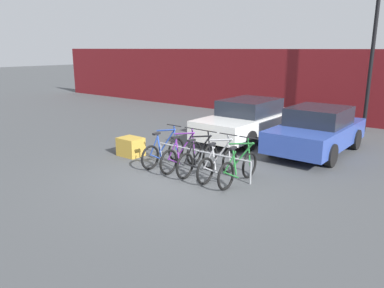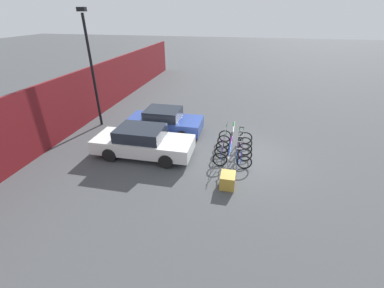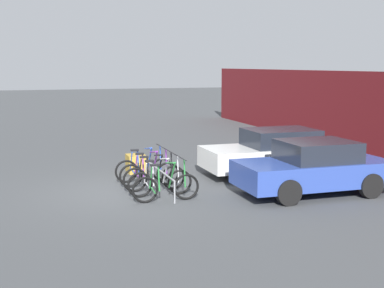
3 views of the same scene
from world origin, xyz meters
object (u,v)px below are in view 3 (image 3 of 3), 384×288
(bicycle_silver, at_px, (160,182))
(car_white, at_px, (278,152))
(bike_rack, at_px, (160,173))
(bicycle_blue, at_px, (144,169))
(bicycle_purple, at_px, (150,173))
(car_blue, at_px, (314,168))
(bicycle_black, at_px, (154,177))
(bicycle_green, at_px, (166,186))
(cargo_crate, at_px, (136,164))

(bicycle_silver, height_order, car_white, car_white)
(car_white, bearing_deg, bike_rack, -76.56)
(bike_rack, height_order, bicycle_blue, bicycle_blue)
(bicycle_purple, xyz_separation_m, bicycle_silver, (1.15, 0.00, 0.00))
(bicycle_silver, relative_size, car_white, 0.38)
(bicycle_blue, relative_size, car_blue, 0.43)
(bicycle_black, xyz_separation_m, bicycle_silver, (0.62, 0.00, 0.00))
(bicycle_green, height_order, car_blue, car_blue)
(bicycle_blue, xyz_separation_m, bicycle_silver, (1.80, 0.00, 0.00))
(bicycle_blue, xyz_separation_m, bicycle_purple, (0.65, 0.00, 0.00))
(bicycle_purple, height_order, bicycle_black, same)
(bicycle_purple, height_order, bicycle_green, same)
(car_blue, bearing_deg, bicycle_blue, -125.84)
(bicycle_green, bearing_deg, bicycle_black, -178.34)
(bicycle_blue, distance_m, car_white, 4.15)
(bicycle_black, xyz_separation_m, cargo_crate, (-2.58, 0.06, -0.10))
(car_white, bearing_deg, bicycle_blue, -93.33)
(bicycle_silver, xyz_separation_m, car_white, (-1.56, 4.13, 0.31))
(bicycle_purple, bearing_deg, bicycle_blue, 176.41)
(bicycle_silver, bearing_deg, bicycle_green, -1.17)
(bicycle_silver, bearing_deg, bicycle_black, 178.83)
(car_white, bearing_deg, bicycle_green, -62.57)
(bike_rack, xyz_separation_m, car_blue, (1.61, 3.73, 0.22))
(bicycle_blue, bearing_deg, bicycle_silver, 3.20)
(cargo_crate, bearing_deg, car_blue, 42.30)
(bike_rack, relative_size, car_white, 0.64)
(bicycle_black, height_order, cargo_crate, bicycle_black)
(bike_rack, bearing_deg, cargo_crate, -178.04)
(bicycle_green, height_order, car_white, car_white)
(car_white, height_order, cargo_crate, car_white)
(bike_rack, distance_m, bicycle_green, 1.21)
(bike_rack, distance_m, bicycle_silver, 0.64)
(bicycle_green, bearing_deg, car_white, 119.09)
(bicycle_black, height_order, bicycle_silver, same)
(car_blue, bearing_deg, bicycle_purple, -118.99)
(bike_rack, distance_m, bicycle_blue, 1.21)
(bicycle_blue, height_order, car_blue, car_blue)
(bicycle_purple, relative_size, bicycle_green, 1.00)
(bicycle_purple, relative_size, car_blue, 0.43)
(bicycle_green, xyz_separation_m, cargo_crate, (-3.78, 0.06, -0.10))
(bicycle_green, relative_size, cargo_crate, 2.44)
(bicycle_black, relative_size, car_white, 0.38)
(cargo_crate, bearing_deg, car_white, 68.11)
(bike_rack, xyz_separation_m, bicycle_black, (-0.01, -0.15, -0.10))
(bicycle_blue, relative_size, bicycle_black, 1.00)
(bike_rack, height_order, car_white, car_white)
(bicycle_blue, bearing_deg, car_blue, 57.36)
(bike_rack, bearing_deg, car_blue, 66.68)
(bicycle_black, bearing_deg, cargo_crate, 178.97)
(bicycle_blue, xyz_separation_m, bicycle_black, (1.19, 0.00, 0.00))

